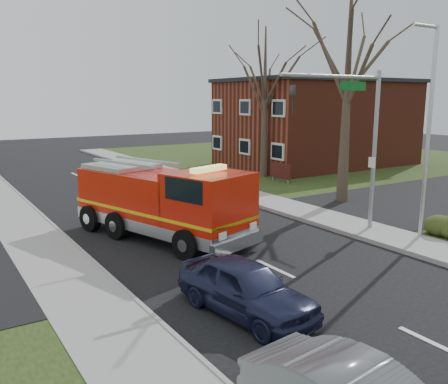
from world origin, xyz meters
TOP-DOWN VIEW (x-y plane):
  - ground at (0.00, 0.00)m, footprint 120.00×120.00m
  - sidewalk_right at (6.20, 0.00)m, footprint 2.40×80.00m
  - sidewalk_left at (-6.20, 0.00)m, footprint 2.40×80.00m
  - brick_building at (19.00, 18.00)m, footprint 15.40×10.40m
  - health_center_sign at (10.50, 12.50)m, footprint 0.12×2.00m
  - bare_tree_near at (9.50, 6.00)m, footprint 6.00×6.00m
  - bare_tree_far at (11.00, 15.00)m, footprint 5.25×5.25m
  - traffic_signal_mast at (5.21, 1.50)m, footprint 5.29×0.18m
  - streetlight_pole at (7.14, -0.50)m, footprint 1.48×0.16m
  - fire_engine at (-1.56, 5.33)m, footprint 4.97×8.44m
  - parked_car_maroon at (-2.80, -2.24)m, footprint 2.31×4.52m

SIDE VIEW (x-z plane):
  - ground at x=0.00m, z-range 0.00..0.00m
  - sidewalk_right at x=6.20m, z-range 0.00..0.15m
  - sidewalk_left at x=-6.20m, z-range 0.00..0.15m
  - parked_car_maroon at x=-2.80m, z-range 0.00..1.47m
  - health_center_sign at x=10.50m, z-range 0.18..1.58m
  - fire_engine at x=-1.56m, z-range -0.15..3.07m
  - brick_building at x=19.00m, z-range 0.03..7.28m
  - streetlight_pole at x=7.14m, z-range 0.35..8.75m
  - traffic_signal_mast at x=5.21m, z-range 1.31..8.11m
  - bare_tree_far at x=11.00m, z-range 1.24..11.74m
  - bare_tree_near at x=9.50m, z-range 1.41..13.41m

